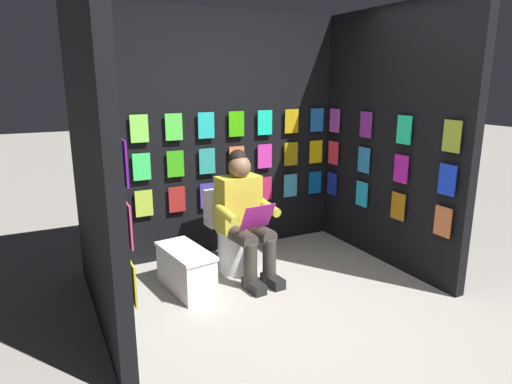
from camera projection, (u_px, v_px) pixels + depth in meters
ground_plane at (326, 338)px, 3.24m from camera, size 30.00×30.00×0.00m
display_wall_back at (219, 136)px, 4.65m from camera, size 2.78×0.14×2.49m
display_wall_left at (390, 139)px, 4.38m from camera, size 0.14×1.94×2.49m
display_wall_right at (91, 163)px, 3.16m from camera, size 0.14×1.94×2.49m
toilet at (233, 236)px, 4.37m from camera, size 0.42×0.57×0.77m
person_reading at (245, 215)px, 4.12m from camera, size 0.55×0.71×1.19m
comic_longbox_near at (186, 270)px, 3.92m from camera, size 0.39×0.69×0.38m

